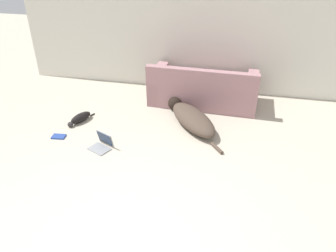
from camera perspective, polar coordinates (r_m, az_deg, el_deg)
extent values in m
plane|color=#BCB29E|center=(3.60, -9.21, -20.86)|extent=(20.00, 20.00, 0.00)
cube|color=silver|center=(6.55, 3.40, 16.70)|extent=(6.79, 0.06, 2.48)
cube|color=#A3757A|center=(6.25, 6.16, 6.02)|extent=(1.99, 0.95, 0.44)
cube|color=#A3757A|center=(5.75, 5.79, 8.07)|extent=(1.97, 0.20, 0.35)
cube|color=#A3757A|center=(6.19, 14.35, 5.64)|extent=(0.23, 0.90, 0.58)
cube|color=#A3757A|center=(6.39, -1.72, 7.42)|extent=(0.23, 0.90, 0.58)
ellipsoid|color=#4C3D33|center=(5.44, 4.37, 1.21)|extent=(1.09, 1.23, 0.28)
sphere|color=black|center=(5.97, 1.27, 3.97)|extent=(0.36, 0.36, 0.26)
cylinder|color=#4C3D33|center=(4.96, 8.48, -3.77)|extent=(0.22, 0.27, 0.05)
ellipsoid|color=black|center=(5.80, -14.95, 1.43)|extent=(0.30, 0.44, 0.15)
sphere|color=#2D2B2B|center=(5.69, -16.64, 0.25)|extent=(0.12, 0.12, 0.09)
cylinder|color=black|center=(5.98, -13.03, 1.92)|extent=(0.06, 0.11, 0.02)
cube|color=gray|center=(5.02, -11.87, -3.93)|extent=(0.37, 0.33, 0.02)
cube|color=gray|center=(5.03, -10.88, -2.15)|extent=(0.30, 0.19, 0.22)
cube|color=#23334C|center=(5.03, -10.96, -2.20)|extent=(0.28, 0.16, 0.20)
cube|color=#28428E|center=(5.48, -18.51, -1.76)|extent=(0.22, 0.16, 0.02)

